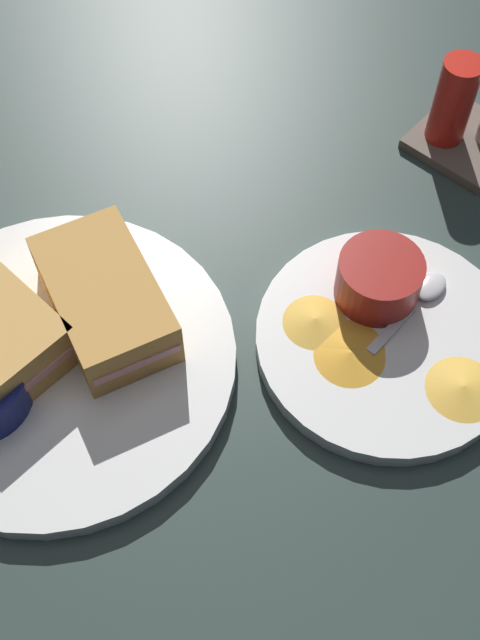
{
  "coord_description": "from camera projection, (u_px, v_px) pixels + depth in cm",
  "views": [
    {
      "loc": [
        32.44,
        -26.04,
        56.61
      ],
      "look_at": [
        10.41,
        -1.3,
        3.0
      ],
      "focal_mm": 45.24,
      "sensor_mm": 36.0,
      "label": 1
    }
  ],
  "objects": [
    {
      "name": "plate_sandwich_main",
      "position": [
        58.0,
        361.0,
        0.64
      ],
      "size": [
        28.18,
        28.18,
        1.6
      ],
      "primitive_type": "cylinder",
      "color": "silver",
      "rests_on": "ground_plane"
    },
    {
      "name": "condiment_caddy",
      "position": [
        468.0,
        117.0,
        0.74
      ],
      "size": [
        9.0,
        9.0,
        9.5
      ],
      "color": "brown",
      "rests_on": "ground_plane"
    },
    {
      "name": "sandwich_half_near",
      "position": [
        105.0,
        299.0,
        0.63
      ],
      "size": [
        14.91,
        11.9,
        4.8
      ],
      "color": "#C68C42",
      "rests_on": "plate_sandwich_main"
    },
    {
      "name": "plate_chips_companion",
      "position": [
        386.0,
        340.0,
        0.65
      ],
      "size": [
        20.94,
        20.94,
        1.6
      ],
      "primitive_type": "cylinder",
      "color": "silver",
      "rests_on": "ground_plane"
    },
    {
      "name": "spoon_by_gravy_ramekin",
      "position": [
        421.0,
        297.0,
        0.65
      ],
      "size": [
        2.21,
        9.85,
        0.8
      ],
      "color": "silver",
      "rests_on": "plate_chips_companion"
    },
    {
      "name": "ramekin_light_gravy",
      "position": [
        379.0,
        278.0,
        0.64
      ],
      "size": [
        6.86,
        6.86,
        4.03
      ],
      "color": "maroon",
      "rests_on": "plate_chips_companion"
    },
    {
      "name": "spoon_by_dark_ramekin",
      "position": [
        47.0,
        352.0,
        0.63
      ],
      "size": [
        2.79,
        9.96,
        0.8
      ],
      "color": "silver",
      "rests_on": "plate_sandwich_main"
    },
    {
      "name": "ground_plane",
      "position": [
        162.0,
        271.0,
        0.71
      ],
      "size": [
        110.0,
        110.0,
        3.0
      ],
      "primitive_type": "cube",
      "color": "#283833"
    },
    {
      "name": "plantain_chip_scatter",
      "position": [
        371.0,
        354.0,
        0.63
      ],
      "size": [
        19.39,
        10.24,
        0.6
      ],
      "color": "gold",
      "rests_on": "plate_chips_companion"
    }
  ]
}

